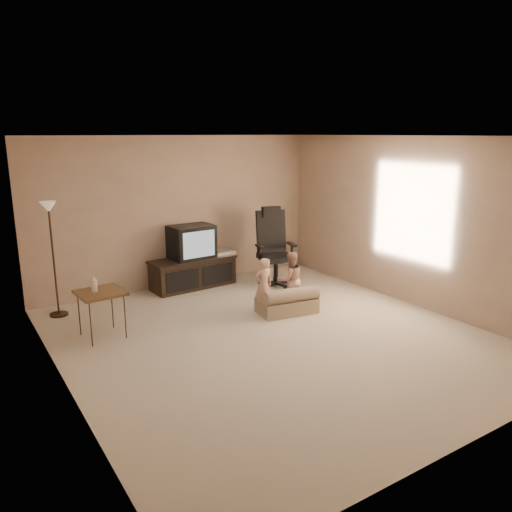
{
  "coord_description": "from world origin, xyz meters",
  "views": [
    {
      "loc": [
        -3.38,
        -4.88,
        2.53
      ],
      "look_at": [
        0.14,
        0.6,
        0.92
      ],
      "focal_mm": 35.0,
      "sensor_mm": 36.0,
      "label": 1
    }
  ],
  "objects_px": {
    "tv_stand": "(193,262)",
    "child_sofa": "(288,302)",
    "office_chair": "(274,258)",
    "toddler_left": "(263,286)",
    "side_table": "(100,293)",
    "floor_lamp": "(51,234)",
    "toddler_right": "(290,280)"
  },
  "relations": [
    {
      "from": "tv_stand",
      "to": "child_sofa",
      "type": "relative_size",
      "value": 1.68
    },
    {
      "from": "office_chair",
      "to": "toddler_left",
      "type": "bearing_deg",
      "value": -116.66
    },
    {
      "from": "side_table",
      "to": "floor_lamp",
      "type": "relative_size",
      "value": 0.5
    },
    {
      "from": "side_table",
      "to": "toddler_right",
      "type": "height_order",
      "value": "toddler_right"
    },
    {
      "from": "office_chair",
      "to": "side_table",
      "type": "height_order",
      "value": "office_chair"
    },
    {
      "from": "side_table",
      "to": "toddler_right",
      "type": "bearing_deg",
      "value": -8.05
    },
    {
      "from": "toddler_left",
      "to": "floor_lamp",
      "type": "bearing_deg",
      "value": -30.44
    },
    {
      "from": "tv_stand",
      "to": "side_table",
      "type": "relative_size",
      "value": 1.84
    },
    {
      "from": "office_chair",
      "to": "toddler_left",
      "type": "relative_size",
      "value": 1.61
    },
    {
      "from": "tv_stand",
      "to": "child_sofa",
      "type": "xyz_separation_m",
      "value": [
        0.58,
        -1.91,
        -0.27
      ]
    },
    {
      "from": "child_sofa",
      "to": "office_chair",
      "type": "bearing_deg",
      "value": 72.36
    },
    {
      "from": "office_chair",
      "to": "side_table",
      "type": "xyz_separation_m",
      "value": [
        -3.13,
        -0.67,
        0.11
      ]
    },
    {
      "from": "tv_stand",
      "to": "toddler_left",
      "type": "distance_m",
      "value": 1.74
    },
    {
      "from": "toddler_left",
      "to": "office_chair",
      "type": "bearing_deg",
      "value": -130.06
    },
    {
      "from": "floor_lamp",
      "to": "toddler_left",
      "type": "xyz_separation_m",
      "value": [
        2.5,
        -1.52,
        -0.78
      ]
    },
    {
      "from": "side_table",
      "to": "floor_lamp",
      "type": "height_order",
      "value": "floor_lamp"
    },
    {
      "from": "child_sofa",
      "to": "toddler_right",
      "type": "bearing_deg",
      "value": 56.87
    },
    {
      "from": "side_table",
      "to": "child_sofa",
      "type": "bearing_deg",
      "value": -13.45
    },
    {
      "from": "floor_lamp",
      "to": "tv_stand",
      "type": "bearing_deg",
      "value": 5.1
    },
    {
      "from": "office_chair",
      "to": "toddler_right",
      "type": "relative_size",
      "value": 1.58
    },
    {
      "from": "office_chair",
      "to": "tv_stand",
      "type": "bearing_deg",
      "value": 166.62
    },
    {
      "from": "toddler_left",
      "to": "toddler_right",
      "type": "bearing_deg",
      "value": -175.96
    },
    {
      "from": "office_chair",
      "to": "toddler_left",
      "type": "distance_m",
      "value": 1.43
    },
    {
      "from": "side_table",
      "to": "toddler_left",
      "type": "xyz_separation_m",
      "value": [
        2.19,
        -0.41,
        -0.17
      ]
    },
    {
      "from": "tv_stand",
      "to": "toddler_left",
      "type": "xyz_separation_m",
      "value": [
        0.28,
        -1.72,
        -0.02
      ]
    },
    {
      "from": "toddler_right",
      "to": "office_chair",
      "type": "bearing_deg",
      "value": -100.74
    },
    {
      "from": "tv_stand",
      "to": "toddler_right",
      "type": "height_order",
      "value": "tv_stand"
    },
    {
      "from": "tv_stand",
      "to": "child_sofa",
      "type": "bearing_deg",
      "value": -76.45
    },
    {
      "from": "tv_stand",
      "to": "office_chair",
      "type": "bearing_deg",
      "value": -31.08
    },
    {
      "from": "floor_lamp",
      "to": "toddler_right",
      "type": "xyz_separation_m",
      "value": [
        3.0,
        -1.49,
        -0.77
      ]
    },
    {
      "from": "tv_stand",
      "to": "toddler_left",
      "type": "relative_size",
      "value": 1.81
    },
    {
      "from": "floor_lamp",
      "to": "side_table",
      "type": "bearing_deg",
      "value": -74.52
    }
  ]
}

